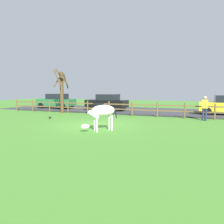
% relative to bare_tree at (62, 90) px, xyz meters
% --- Properties ---
extents(ground_plane, '(60.00, 60.00, 0.00)m').
position_rel_bare_tree_xyz_m(ground_plane, '(5.63, -4.84, -2.03)').
color(ground_plane, '#47842D').
extents(parking_asphalt, '(28.00, 7.40, 0.05)m').
position_rel_bare_tree_xyz_m(parking_asphalt, '(5.63, 4.46, -2.01)').
color(parking_asphalt, '#38383D').
rests_on(parking_asphalt, ground_plane).
extents(paddock_fence, '(21.69, 0.11, 1.12)m').
position_rel_bare_tree_xyz_m(paddock_fence, '(5.42, 0.16, -1.39)').
color(paddock_fence, brown).
rests_on(paddock_fence, ground_plane).
extents(bare_tree, '(1.24, 1.24, 3.90)m').
position_rel_bare_tree_xyz_m(bare_tree, '(0.00, 0.00, 0.00)').
color(bare_tree, '#513A23').
rests_on(bare_tree, ground_plane).
extents(zebra, '(1.47, 1.54, 1.41)m').
position_rel_bare_tree_xyz_m(zebra, '(6.87, -6.46, -1.10)').
color(zebra, white).
rests_on(zebra, ground_plane).
extents(crow_on_grass, '(0.22, 0.10, 0.20)m').
position_rel_bare_tree_xyz_m(crow_on_grass, '(1.67, -3.85, -1.90)').
color(crow_on_grass, black).
rests_on(crow_on_grass, ground_plane).
extents(parked_car_black, '(4.07, 2.02, 1.56)m').
position_rel_bare_tree_xyz_m(parked_car_black, '(2.81, 3.48, -1.19)').
color(parked_car_black, black).
rests_on(parked_car_black, parking_asphalt).
extents(parked_car_green, '(4.05, 1.99, 1.56)m').
position_rel_bare_tree_xyz_m(parked_car_green, '(-3.16, 3.53, -1.19)').
color(parked_car_green, '#236B38').
rests_on(parked_car_green, parking_asphalt).
extents(visitor_near_fence, '(0.39, 0.27, 1.64)m').
position_rel_bare_tree_xyz_m(visitor_near_fence, '(11.63, -0.47, -1.12)').
color(visitor_near_fence, '#232847').
rests_on(visitor_near_fence, ground_plane).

